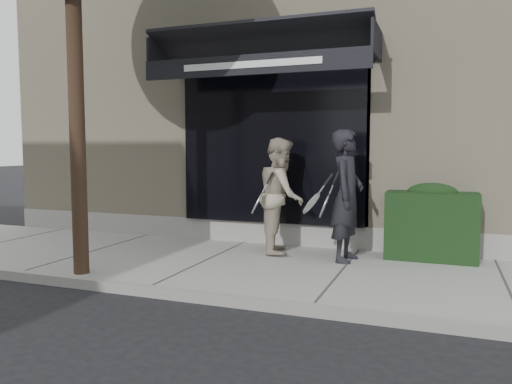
% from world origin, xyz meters
% --- Properties ---
extents(ground, '(80.00, 80.00, 0.00)m').
position_xyz_m(ground, '(0.00, 0.00, 0.00)').
color(ground, black).
rests_on(ground, ground).
extents(sidewalk, '(20.00, 3.00, 0.12)m').
position_xyz_m(sidewalk, '(0.00, 0.00, 0.06)').
color(sidewalk, '#969691').
rests_on(sidewalk, ground).
extents(curb, '(20.00, 0.10, 0.14)m').
position_xyz_m(curb, '(0.00, -1.55, 0.07)').
color(curb, gray).
rests_on(curb, ground).
extents(building_facade, '(14.30, 8.04, 5.64)m').
position_xyz_m(building_facade, '(-0.01, 4.96, 2.74)').
color(building_facade, beige).
rests_on(building_facade, ground).
extents(hedge, '(1.30, 0.70, 1.14)m').
position_xyz_m(hedge, '(1.10, 1.25, 0.66)').
color(hedge, black).
rests_on(hedge, sidewalk).
extents(pedestrian_front, '(0.80, 0.92, 1.92)m').
position_xyz_m(pedestrian_front, '(-0.06, 0.66, 1.08)').
color(pedestrian_front, black).
rests_on(pedestrian_front, sidewalk).
extents(pedestrian_back, '(0.91, 1.06, 1.81)m').
position_xyz_m(pedestrian_back, '(-1.13, 0.90, 1.02)').
color(pedestrian_back, '#B4A790').
rests_on(pedestrian_back, sidewalk).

